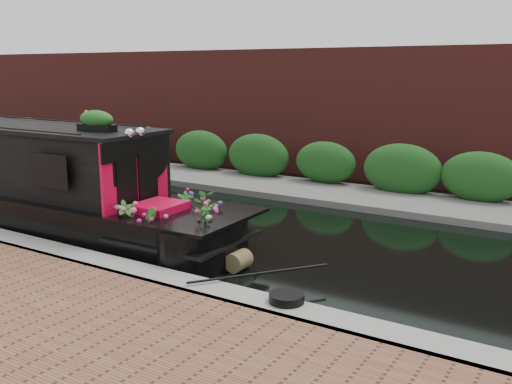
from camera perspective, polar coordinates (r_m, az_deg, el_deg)
The scene contains 8 objects.
ground at distance 12.32m, azimuth -3.95°, elevation -3.67°, with size 80.00×80.00×0.00m, color black.
near_bank_coping at distance 9.98m, azimuth -15.29°, elevation -7.95°, with size 40.00×0.60×0.50m, color gray.
far_bank_path at distance 15.80m, azimuth 5.07°, elevation -0.13°, with size 40.00×2.40×0.34m, color slate.
far_hedge at distance 16.59m, azimuth 6.49°, elevation 0.43°, with size 40.00×1.10×2.80m, color #1B4919.
far_brick_wall at distance 18.47m, azimuth 9.34°, elevation 1.55°, with size 40.00×1.00×8.00m, color maroon.
narrowboat at distance 14.13m, azimuth -23.93°, elevation 0.86°, with size 12.12×2.50×2.82m.
rope_fender at distance 9.78m, azimuth -1.73°, elevation -6.89°, with size 0.34×0.34×0.40m, color brown.
coiled_mooring_rope at distance 7.92m, azimuth 3.07°, elevation -10.53°, with size 0.49×0.49×0.12m, color black.
Camera 1 is at (7.02, -9.54, 3.37)m, focal length 40.00 mm.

